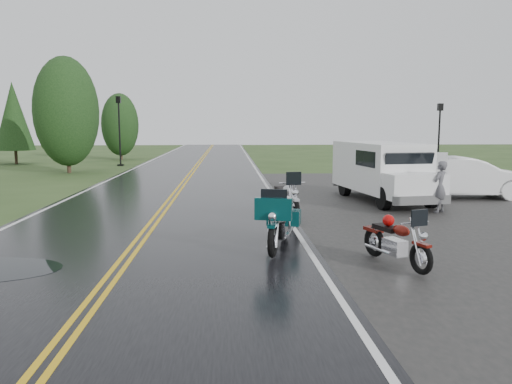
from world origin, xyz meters
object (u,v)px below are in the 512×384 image
motorcycle_teal (273,227)px  sedan_white (465,178)px  person_at_van (440,188)px  motorcycle_silver (295,201)px  lamp_post_far_left (119,131)px  motorcycle_red (422,246)px  lamp_post_far_right (439,141)px  van_white (384,177)px

motorcycle_teal → sedan_white: bearing=60.4°
motorcycle_teal → person_at_van: bearing=56.9°
motorcycle_silver → lamp_post_far_left: (-9.05, 20.87, 1.66)m
lamp_post_far_left → motorcycle_teal: bearing=-71.5°
motorcycle_red → motorcycle_silver: size_ratio=0.83×
person_at_van → lamp_post_far_right: lamp_post_far_right is taller
lamp_post_far_right → lamp_post_far_left: bearing=153.7°
motorcycle_red → motorcycle_teal: (-2.55, 1.31, 0.12)m
motorcycle_silver → motorcycle_teal: bearing=-113.8°
person_at_van → lamp_post_far_left: (-13.80, 19.22, 1.55)m
van_white → lamp_post_far_right: 11.36m
motorcycle_red → motorcycle_teal: motorcycle_teal is taller
motorcycle_silver → lamp_post_far_right: bearing=43.6°
person_at_van → lamp_post_far_left: lamp_post_far_left is taller
motorcycle_silver → person_at_van: person_at_van is taller
motorcycle_silver → sedan_white: bearing=24.5°
person_at_van → lamp_post_far_right: (4.32, 10.27, 1.14)m
van_white → person_at_van: (1.57, -0.59, -0.28)m
motorcycle_silver → person_at_van: size_ratio=1.46×
sedan_white → lamp_post_far_left: 22.88m
motorcycle_teal → lamp_post_far_left: size_ratio=0.50×
van_white → sedan_white: 4.57m
person_at_van → sedan_white: (2.29, 3.03, -0.03)m
sedan_white → lamp_post_far_right: lamp_post_far_right is taller
motorcycle_red → lamp_post_far_right: bearing=47.4°
sedan_white → motorcycle_teal: bearing=139.5°
sedan_white → person_at_van: bearing=146.5°
motorcycle_red → lamp_post_far_left: lamp_post_far_left is taller
motorcycle_red → lamp_post_far_left: size_ratio=0.42×
motorcycle_teal → motorcycle_silver: motorcycle_teal is taller
motorcycle_silver → sedan_white: (7.03, 4.68, 0.07)m
van_white → person_at_van: van_white is taller
motorcycle_teal → lamp_post_far_right: bearing=71.6°
sedan_white → lamp_post_far_left: bearing=48.5°
person_at_van → motorcycle_silver: bearing=-23.8°
motorcycle_teal → person_at_van: (5.66, 5.16, 0.10)m
motorcycle_teal → motorcycle_silver: 3.62m
motorcycle_teal → motorcycle_silver: (0.91, 3.50, -0.00)m
motorcycle_silver → van_white: van_white is taller
motorcycle_silver → sedan_white: 8.45m
person_at_van → lamp_post_far_right: size_ratio=0.41×
lamp_post_far_left → lamp_post_far_right: bearing=-26.3°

